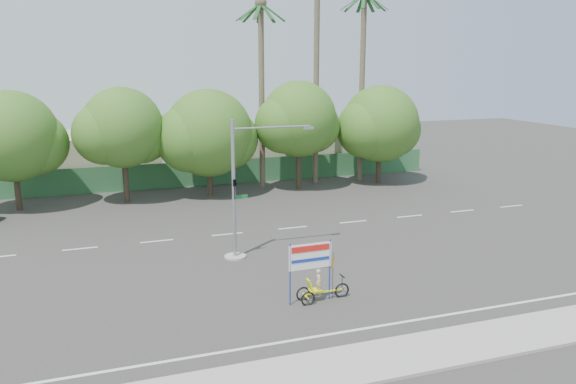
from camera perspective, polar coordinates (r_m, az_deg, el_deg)
name	(u,v)px	position (r m, az deg, el deg)	size (l,w,h in m)	color
ground	(309,280)	(25.95, 2.18, -8.88)	(120.00, 120.00, 0.00)	#33302D
sidewalk_near	(390,358)	(19.79, 10.31, -16.27)	(50.00, 2.40, 0.12)	gray
fence	(214,173)	(45.63, -7.54, 1.96)	(38.00, 0.08, 2.00)	#336B3D
building_left	(82,158)	(49.07, -20.18, 3.23)	(12.00, 8.00, 4.00)	#BCB095
building_right	(289,150)	(51.85, 0.14, 4.29)	(14.00, 8.00, 3.60)	#BCB095
tree_far_left	(11,139)	(41.09, -26.30, 4.82)	(7.14, 6.00, 7.96)	#473828
tree_left	(122,131)	(40.74, -16.51, 5.99)	(6.66, 5.60, 8.07)	#473828
tree_center	(208,136)	(41.49, -8.14, 5.69)	(7.62, 6.40, 7.85)	#473828
tree_right	(298,122)	(43.25, 1.04, 7.14)	(6.90, 5.80, 8.36)	#473828
tree_far_right	(380,126)	(46.16, 9.29, 6.60)	(7.38, 6.20, 7.94)	#473828
palm_tall	(317,52)	(45.16, 2.92, 14.02)	(3.73, 3.79, 17.45)	#70604C
palm_mid	(362,66)	(46.78, 7.57, 12.58)	(3.73, 3.79, 15.45)	#70604C
palm_short	(261,73)	(43.69, -2.72, 11.95)	(3.73, 3.79, 14.45)	#70604C
traffic_signal	(240,201)	(28.05, -4.90, -0.96)	(4.72, 1.10, 7.00)	gray
trike_billboard	(316,277)	(23.37, 2.85, -8.59)	(2.71, 0.63, 2.66)	black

